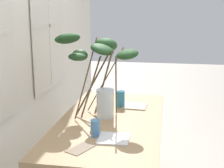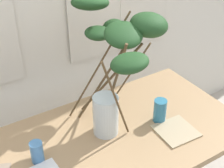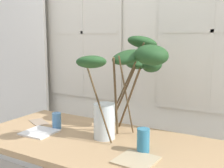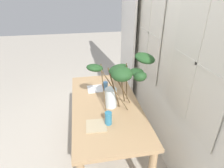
{
  "view_description": "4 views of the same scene",
  "coord_description": "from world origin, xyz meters",
  "px_view_note": "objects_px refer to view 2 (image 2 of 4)",
  "views": [
    {
      "loc": [
        -2.36,
        -0.41,
        1.59
      ],
      "look_at": [
        0.03,
        -0.01,
        1.01
      ],
      "focal_mm": 52.7,
      "sensor_mm": 36.0,
      "label": 1
    },
    {
      "loc": [
        -0.66,
        -1.14,
        1.95
      ],
      "look_at": [
        0.11,
        0.08,
        1.0
      ],
      "focal_mm": 54.26,
      "sensor_mm": 36.0,
      "label": 2
    },
    {
      "loc": [
        0.96,
        -1.4,
        1.37
      ],
      "look_at": [
        0.11,
        0.05,
        1.09
      ],
      "focal_mm": 45.05,
      "sensor_mm": 36.0,
      "label": 3
    },
    {
      "loc": [
        1.86,
        -0.26,
        1.99
      ],
      "look_at": [
        0.02,
        0.07,
        1.01
      ],
      "focal_mm": 30.57,
      "sensor_mm": 36.0,
      "label": 4
    }
  ],
  "objects_px": {
    "drinking_glass_blue_left": "(37,152)",
    "drinking_glass_blue_right": "(160,111)",
    "vase_with_branches": "(117,51)",
    "dining_table": "(103,156)",
    "plate_square_right": "(176,131)"
  },
  "relations": [
    {
      "from": "drinking_glass_blue_right",
      "to": "plate_square_right",
      "type": "relative_size",
      "value": 0.68
    },
    {
      "from": "dining_table",
      "to": "plate_square_right",
      "type": "relative_size",
      "value": 7.8
    },
    {
      "from": "dining_table",
      "to": "plate_square_right",
      "type": "distance_m",
      "value": 0.42
    },
    {
      "from": "dining_table",
      "to": "plate_square_right",
      "type": "height_order",
      "value": "plate_square_right"
    },
    {
      "from": "drinking_glass_blue_left",
      "to": "drinking_glass_blue_right",
      "type": "xyz_separation_m",
      "value": [
        0.69,
        -0.07,
        0.01
      ]
    },
    {
      "from": "dining_table",
      "to": "drinking_glass_blue_right",
      "type": "bearing_deg",
      "value": -4.16
    },
    {
      "from": "drinking_glass_blue_left",
      "to": "plate_square_right",
      "type": "xyz_separation_m",
      "value": [
        0.71,
        -0.2,
        -0.05
      ]
    },
    {
      "from": "vase_with_branches",
      "to": "plate_square_right",
      "type": "xyz_separation_m",
      "value": [
        0.2,
        -0.29,
        -0.41
      ]
    },
    {
      "from": "vase_with_branches",
      "to": "drinking_glass_blue_left",
      "type": "relative_size",
      "value": 6.36
    },
    {
      "from": "vase_with_branches",
      "to": "drinking_glass_blue_right",
      "type": "relative_size",
      "value": 5.35
    },
    {
      "from": "drinking_glass_blue_right",
      "to": "vase_with_branches",
      "type": "bearing_deg",
      "value": 137.43
    },
    {
      "from": "drinking_glass_blue_right",
      "to": "plate_square_right",
      "type": "distance_m",
      "value": 0.14
    },
    {
      "from": "dining_table",
      "to": "plate_square_right",
      "type": "xyz_separation_m",
      "value": [
        0.37,
        -0.15,
        0.11
      ]
    },
    {
      "from": "vase_with_branches",
      "to": "plate_square_right",
      "type": "distance_m",
      "value": 0.54
    },
    {
      "from": "dining_table",
      "to": "vase_with_branches",
      "type": "bearing_deg",
      "value": 38.4
    }
  ]
}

